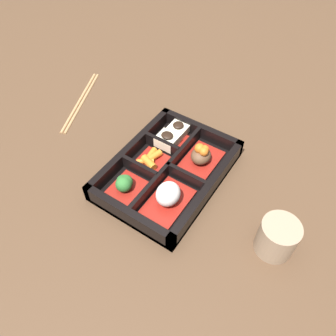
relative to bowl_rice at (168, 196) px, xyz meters
name	(u,v)px	position (x,y,z in m)	size (l,w,h in m)	color
ground_plane	(168,176)	(-0.06, -0.04, -0.03)	(3.00, 3.00, 0.00)	#4C3523
bento_base	(168,174)	(-0.06, -0.04, -0.03)	(0.27, 0.20, 0.01)	black
bento_rim	(167,169)	(-0.06, -0.04, -0.01)	(0.27, 0.20, 0.04)	black
bowl_stew	(201,156)	(-0.12, 0.00, 0.00)	(0.10, 0.07, 0.05)	maroon
bowl_rice	(168,196)	(0.00, 0.00, 0.00)	(0.10, 0.07, 0.05)	maroon
bowl_tofu	(172,136)	(-0.14, -0.08, -0.01)	(0.08, 0.06, 0.04)	maroon
bowl_carrots	(151,160)	(-0.06, -0.08, -0.01)	(0.06, 0.06, 0.02)	maroon
bowl_greens	(125,184)	(0.02, -0.09, -0.01)	(0.07, 0.06, 0.04)	maroon
tea_cup	(277,237)	(-0.03, 0.20, 0.00)	(0.06, 0.06, 0.07)	gray
chopsticks	(81,101)	(-0.14, -0.35, -0.03)	(0.22, 0.11, 0.01)	#A87F51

